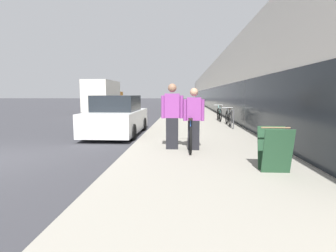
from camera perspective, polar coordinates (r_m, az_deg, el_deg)
The scene contains 11 objects.
sidewalk_slab at distance 27.25m, azimuth 4.75°, elevation 3.47°, with size 4.34×70.00×0.15m.
storefront_facade at distance 36.05m, azimuth 16.14°, elevation 7.75°, with size 10.01×70.00×4.81m.
tandem_bicycle at distance 7.64m, azimuth 4.79°, elevation -1.79°, with size 0.52×2.49×0.91m.
person_rider at distance 7.28m, azimuth 5.62°, elevation 1.54°, with size 0.58×0.23×1.71m.
person_bystander at distance 7.37m, azimuth 0.92°, elevation 2.12°, with size 0.62×0.24×1.84m.
bike_rack_hoop at distance 12.26m, azimuth 13.85°, elevation 1.90°, with size 0.05×0.60×0.84m.
cruiser_bike_nearest at distance 13.51m, azimuth 13.02°, elevation 1.75°, with size 0.52×1.65×0.87m.
cruiser_bike_middle at distance 15.53m, azimuth 11.10°, elevation 2.52°, with size 0.52×1.73×0.93m.
sandwich_board_sign at distance 5.64m, azimuth 22.19°, elevation -4.71°, with size 0.56×0.56×0.90m.
parked_sedan_curbside at distance 11.15m, azimuth -10.97°, elevation 1.93°, with size 1.98×4.39×1.64m.
moving_truck at distance 24.49m, azimuth -13.78°, elevation 6.16°, with size 2.20×6.18×2.89m.
Camera 1 is at (5.01, -6.19, 1.68)m, focal length 28.00 mm.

